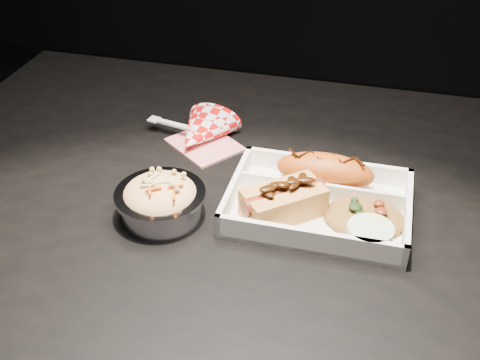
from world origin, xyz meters
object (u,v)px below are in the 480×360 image
fried_pastry (325,171)px  napkin_fork (200,133)px  dining_table (270,242)px  foil_coleslaw_cup (160,199)px  hotdog (284,200)px  food_tray (318,206)px

fried_pastry → napkin_fork: size_ratio=0.80×
dining_table → foil_coleslaw_cup: foil_coleslaw_cup is taller
dining_table → hotdog: 0.14m
dining_table → foil_coleslaw_cup: (-0.14, -0.09, 0.12)m
hotdog → foil_coleslaw_cup: 0.17m
dining_table → napkin_fork: 0.22m
hotdog → napkin_fork: 0.24m
food_tray → hotdog: 0.06m
food_tray → napkin_fork: size_ratio=1.39×
fried_pastry → foil_coleslaw_cup: bearing=-150.4°
food_tray → napkin_fork: bearing=147.1°
fried_pastry → hotdog: (-0.05, -0.08, -0.00)m
fried_pastry → food_tray: bearing=-90.1°
hotdog → food_tray: bearing=-9.8°
dining_table → food_tray: food_tray is taller
food_tray → napkin_fork: napkin_fork is taller
fried_pastry → hotdog: bearing=-118.8°
dining_table → foil_coleslaw_cup: 0.20m
food_tray → napkin_fork: (-0.22, 0.14, 0.01)m
hotdog → foil_coleslaw_cup: (-0.16, -0.04, -0.00)m
food_tray → foil_coleslaw_cup: 0.22m
foil_coleslaw_cup → napkin_fork: size_ratio=0.70×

